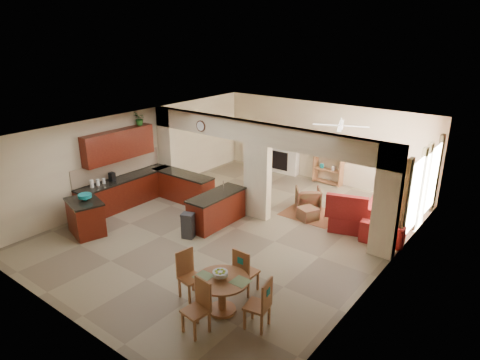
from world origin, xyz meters
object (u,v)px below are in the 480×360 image
Objects in this scene: kitchen_island at (86,217)px; dining_table at (222,290)px; armchair at (308,198)px; sofa at (391,212)px.

kitchen_island reaches higher than dining_table.
dining_table is at bearing 65.10° from armchair.
kitchen_island is 5.05m from dining_table.
kitchen_island is 0.44× the size of sofa.
armchair is (3.90, 5.08, -0.14)m from kitchen_island.
kitchen_island is at bearing 121.23° from sofa.
dining_table reaches higher than armchair.
dining_table is 0.38× the size of sofa.
kitchen_island is at bearing 15.81° from armchair.
kitchen_island is at bearing 175.97° from dining_table.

